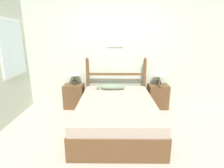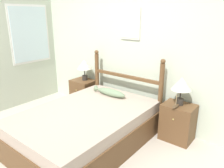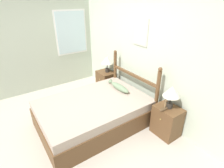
{
  "view_description": "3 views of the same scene",
  "coord_description": "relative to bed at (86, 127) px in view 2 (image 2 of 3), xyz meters",
  "views": [
    {
      "loc": [
        -0.06,
        -2.44,
        1.66
      ],
      "look_at": [
        -0.09,
        0.97,
        0.73
      ],
      "focal_mm": 28.0,
      "sensor_mm": 36.0,
      "label": 1
    },
    {
      "loc": [
        2.04,
        -1.41,
        1.83
      ],
      "look_at": [
        0.1,
        1.05,
        0.82
      ],
      "focal_mm": 35.0,
      "sensor_mm": 36.0,
      "label": 2
    },
    {
      "loc": [
        2.49,
        -0.75,
        2.26
      ],
      "look_at": [
        0.06,
        0.95,
        0.8
      ],
      "focal_mm": 28.0,
      "sensor_mm": 36.0,
      "label": 3
    }
  ],
  "objects": [
    {
      "name": "wall_back",
      "position": [
        -0.0,
        1.16,
        1.02
      ],
      "size": [
        6.4,
        0.08,
        2.55
      ],
      "color": "beige",
      "rests_on": "ground_plane"
    },
    {
      "name": "fish_pillow",
      "position": [
        -0.1,
        0.68,
        0.32
      ],
      "size": [
        0.62,
        0.15,
        0.12
      ],
      "color": "gray",
      "rests_on": "bed"
    },
    {
      "name": "table_lamp_right",
      "position": [
        0.99,
        0.93,
        0.61
      ],
      "size": [
        0.28,
        0.28,
        0.41
      ],
      "color": "#2D2823",
      "rests_on": "nightstand_right"
    },
    {
      "name": "headboard",
      "position": [
        0.0,
        0.98,
        0.38
      ],
      "size": [
        1.4,
        0.08,
        1.19
      ],
      "color": "brown",
      "rests_on": "ground_plane"
    },
    {
      "name": "ground_plane",
      "position": [
        -0.0,
        -0.57,
        -0.26
      ],
      "size": [
        16.0,
        16.0,
        0.0
      ],
      "primitive_type": "plane",
      "color": "#B7AD9E"
    },
    {
      "name": "nightstand_left",
      "position": [
        -1.0,
        0.92,
        0.02
      ],
      "size": [
        0.46,
        0.38,
        0.56
      ],
      "color": "brown",
      "rests_on": "ground_plane"
    },
    {
      "name": "model_boat",
      "position": [
        0.99,
        0.81,
        0.33
      ],
      "size": [
        0.06,
        0.21,
        0.19
      ],
      "color": "#4C3823",
      "rests_on": "nightstand_right"
    },
    {
      "name": "table_lamp_left",
      "position": [
        -0.97,
        0.96,
        0.61
      ],
      "size": [
        0.28,
        0.28,
        0.41
      ],
      "color": "#2D2823",
      "rests_on": "nightstand_left"
    },
    {
      "name": "bed",
      "position": [
        0.0,
        0.0,
        0.0
      ],
      "size": [
        1.4,
        2.04,
        0.52
      ],
      "color": "brown",
      "rests_on": "ground_plane"
    },
    {
      "name": "nightstand_right",
      "position": [
        1.0,
        0.92,
        0.02
      ],
      "size": [
        0.46,
        0.38,
        0.56
      ],
      "color": "brown",
      "rests_on": "ground_plane"
    }
  ]
}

